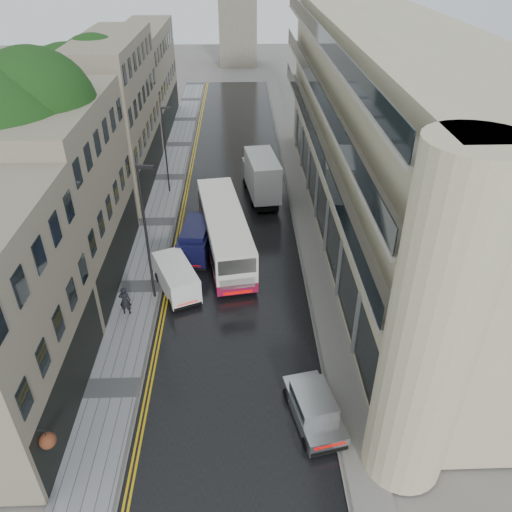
{
  "coord_description": "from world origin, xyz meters",
  "views": [
    {
      "loc": [
        0.54,
        -6.15,
        18.74
      ],
      "look_at": [
        1.33,
        18.0,
        3.0
      ],
      "focal_mm": 35.0,
      "sensor_mm": 36.0,
      "label": 1
    }
  ],
  "objects_px": {
    "white_van": "(170,295)",
    "navy_van": "(179,250)",
    "tree_far": "(78,121)",
    "white_lorry": "(252,185)",
    "cream_bus": "(213,258)",
    "tree_near": "(9,182)",
    "silver_hatchback": "(307,437)",
    "pedestrian": "(125,301)",
    "lamp_post_near": "(147,236)",
    "lamp_post_far": "(166,151)"
  },
  "relations": [
    {
      "from": "white_van",
      "to": "navy_van",
      "type": "height_order",
      "value": "navy_van"
    },
    {
      "from": "tree_far",
      "to": "white_van",
      "type": "height_order",
      "value": "tree_far"
    },
    {
      "from": "white_lorry",
      "to": "white_van",
      "type": "distance_m",
      "value": 13.83
    },
    {
      "from": "tree_far",
      "to": "cream_bus",
      "type": "xyz_separation_m",
      "value": [
        10.9,
        -12.88,
        -4.7
      ]
    },
    {
      "from": "tree_near",
      "to": "silver_hatchback",
      "type": "relative_size",
      "value": 3.44
    },
    {
      "from": "silver_hatchback",
      "to": "tree_far",
      "type": "bearing_deg",
      "value": 108.75
    },
    {
      "from": "silver_hatchback",
      "to": "cream_bus",
      "type": "bearing_deg",
      "value": 97.01
    },
    {
      "from": "silver_hatchback",
      "to": "pedestrian",
      "type": "relative_size",
      "value": 2.21
    },
    {
      "from": "tree_far",
      "to": "tree_near",
      "type": "bearing_deg",
      "value": -91.32
    },
    {
      "from": "tree_near",
      "to": "cream_bus",
      "type": "height_order",
      "value": "tree_near"
    },
    {
      "from": "tree_near",
      "to": "white_van",
      "type": "bearing_deg",
      "value": -18.27
    },
    {
      "from": "tree_near",
      "to": "white_van",
      "type": "relative_size",
      "value": 3.29
    },
    {
      "from": "white_van",
      "to": "lamp_post_near",
      "type": "bearing_deg",
      "value": 114.4
    },
    {
      "from": "tree_near",
      "to": "cream_bus",
      "type": "distance_m",
      "value": 12.44
    },
    {
      "from": "tree_near",
      "to": "navy_van",
      "type": "distance_m",
      "value": 10.71
    },
    {
      "from": "silver_hatchback",
      "to": "pedestrian",
      "type": "height_order",
      "value": "pedestrian"
    },
    {
      "from": "lamp_post_near",
      "to": "silver_hatchback",
      "type": "bearing_deg",
      "value": -46.63
    },
    {
      "from": "navy_van",
      "to": "lamp_post_far",
      "type": "relative_size",
      "value": 0.66
    },
    {
      "from": "cream_bus",
      "to": "navy_van",
      "type": "relative_size",
      "value": 2.35
    },
    {
      "from": "cream_bus",
      "to": "lamp_post_far",
      "type": "height_order",
      "value": "lamp_post_far"
    },
    {
      "from": "navy_van",
      "to": "lamp_post_near",
      "type": "height_order",
      "value": "lamp_post_near"
    },
    {
      "from": "white_van",
      "to": "navy_van",
      "type": "relative_size",
      "value": 0.89
    },
    {
      "from": "tree_far",
      "to": "lamp_post_far",
      "type": "relative_size",
      "value": 1.74
    },
    {
      "from": "tree_far",
      "to": "pedestrian",
      "type": "xyz_separation_m",
      "value": [
        5.98,
        -16.43,
        -5.2
      ]
    },
    {
      "from": "lamp_post_near",
      "to": "lamp_post_far",
      "type": "xyz_separation_m",
      "value": [
        -0.74,
        14.69,
        -0.67
      ]
    },
    {
      "from": "white_van",
      "to": "cream_bus",
      "type": "bearing_deg",
      "value": 28.87
    },
    {
      "from": "cream_bus",
      "to": "pedestrian",
      "type": "height_order",
      "value": "cream_bus"
    },
    {
      "from": "lamp_post_far",
      "to": "tree_near",
      "type": "bearing_deg",
      "value": -127.61
    },
    {
      "from": "silver_hatchback",
      "to": "navy_van",
      "type": "xyz_separation_m",
      "value": [
        -6.73,
        14.29,
        0.45
      ]
    },
    {
      "from": "white_van",
      "to": "lamp_post_far",
      "type": "height_order",
      "value": "lamp_post_far"
    },
    {
      "from": "navy_van",
      "to": "tree_near",
      "type": "bearing_deg",
      "value": -163.18
    },
    {
      "from": "white_lorry",
      "to": "pedestrian",
      "type": "height_order",
      "value": "white_lorry"
    },
    {
      "from": "cream_bus",
      "to": "lamp_post_far",
      "type": "relative_size",
      "value": 1.55
    },
    {
      "from": "cream_bus",
      "to": "white_lorry",
      "type": "distance_m",
      "value": 10.16
    },
    {
      "from": "cream_bus",
      "to": "navy_van",
      "type": "xyz_separation_m",
      "value": [
        -2.29,
        1.44,
        -0.31
      ]
    },
    {
      "from": "tree_near",
      "to": "cream_bus",
      "type": "relative_size",
      "value": 1.25
    },
    {
      "from": "cream_bus",
      "to": "navy_van",
      "type": "bearing_deg",
      "value": 138.76
    },
    {
      "from": "white_lorry",
      "to": "silver_hatchback",
      "type": "relative_size",
      "value": 1.79
    },
    {
      "from": "navy_van",
      "to": "cream_bus",
      "type": "bearing_deg",
      "value": -25.24
    },
    {
      "from": "tree_near",
      "to": "white_van",
      "type": "distance_m",
      "value": 11.02
    },
    {
      "from": "tree_near",
      "to": "lamp_post_far",
      "type": "distance_m",
      "value": 14.94
    },
    {
      "from": "white_van",
      "to": "lamp_post_near",
      "type": "height_order",
      "value": "lamp_post_near"
    },
    {
      "from": "cream_bus",
      "to": "white_van",
      "type": "relative_size",
      "value": 2.63
    },
    {
      "from": "tree_far",
      "to": "cream_bus",
      "type": "bearing_deg",
      "value": -49.74
    },
    {
      "from": "white_lorry",
      "to": "silver_hatchback",
      "type": "height_order",
      "value": "white_lorry"
    },
    {
      "from": "cream_bus",
      "to": "tree_near",
      "type": "bearing_deg",
      "value": 171.53
    },
    {
      "from": "white_lorry",
      "to": "navy_van",
      "type": "xyz_separation_m",
      "value": [
        -5.0,
        -8.34,
        -0.7
      ]
    },
    {
      "from": "navy_van",
      "to": "lamp_post_far",
      "type": "xyz_separation_m",
      "value": [
        -1.99,
        11.28,
        2.47
      ]
    },
    {
      "from": "silver_hatchback",
      "to": "white_van",
      "type": "xyz_separation_m",
      "value": [
        -6.85,
        9.83,
        0.2
      ]
    },
    {
      "from": "cream_bus",
      "to": "pedestrian",
      "type": "bearing_deg",
      "value": -153.3
    }
  ]
}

